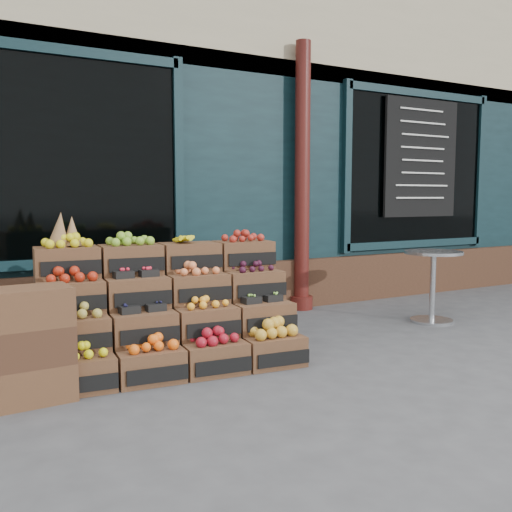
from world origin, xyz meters
TOP-DOWN VIEW (x-y plane):
  - ground at (0.00, 0.00)m, footprint 60.00×60.00m
  - shop_facade at (0.00, 5.11)m, footprint 12.00×6.24m
  - crate_display at (-1.05, 0.69)m, footprint 2.10×1.17m
  - spare_crates at (-2.16, 0.30)m, footprint 0.54×0.39m
  - bistro_table at (2.04, 0.73)m, footprint 0.63×0.63m
  - shopkeeper at (-1.15, 2.80)m, footprint 0.72×0.51m

SIDE VIEW (x-z plane):
  - ground at x=0.00m, z-range 0.00..0.00m
  - spare_crates at x=-2.16m, z-range 0.00..0.78m
  - crate_display at x=-1.05m, z-range -0.24..1.02m
  - bistro_table at x=2.04m, z-range 0.10..0.88m
  - shopkeeper at x=-1.15m, z-range 0.00..1.84m
  - shop_facade at x=0.00m, z-range 0.00..4.80m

